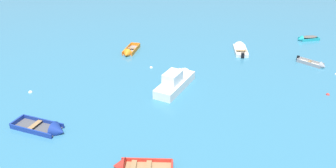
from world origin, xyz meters
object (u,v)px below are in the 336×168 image
at_px(mooring_buoy_outer_edge, 328,95).
at_px(mooring_buoy_midfield, 151,68).
at_px(rowboat_deep_blue_near_right, 50,130).
at_px(rowboat_grey_cluster_outer, 316,65).
at_px(motor_launch_white_back_row_right, 177,81).
at_px(mooring_buoy_trailing, 31,92).
at_px(rowboat_orange_midfield_right, 129,52).
at_px(mooring_buoy_between_boats_left, 336,74).
at_px(rowboat_turquoise_foreground_center, 306,38).
at_px(rowboat_red_center, 130,167).
at_px(rowboat_white_far_back, 239,48).

xyz_separation_m(mooring_buoy_outer_edge, mooring_buoy_midfield, (-16.28, 5.82, 0.00)).
distance_m(rowboat_deep_blue_near_right, rowboat_grey_cluster_outer, 27.55).
distance_m(motor_launch_white_back_row_right, mooring_buoy_trailing, 13.50).
relative_size(rowboat_orange_midfield_right, mooring_buoy_between_boats_left, 14.93).
relative_size(rowboat_orange_midfield_right, mooring_buoy_outer_edge, 13.50).
xyz_separation_m(mooring_buoy_trailing, mooring_buoy_outer_edge, (26.98, -0.18, 0.00)).
xyz_separation_m(rowboat_grey_cluster_outer, rowboat_turquoise_foreground_center, (2.50, 8.77, 0.10)).
relative_size(rowboat_grey_cluster_outer, mooring_buoy_outer_edge, 9.16).
bearing_deg(mooring_buoy_between_boats_left, mooring_buoy_outer_edge, -124.25).
bearing_deg(rowboat_orange_midfield_right, mooring_buoy_midfield, -54.30).
distance_m(mooring_buoy_outer_edge, mooring_buoy_between_boats_left, 5.23).
bearing_deg(rowboat_deep_blue_near_right, rowboat_grey_cluster_outer, 26.19).
bearing_deg(rowboat_red_center, mooring_buoy_trailing, 137.04).
height_order(rowboat_red_center, rowboat_white_far_back, rowboat_white_far_back).
distance_m(rowboat_orange_midfield_right, mooring_buoy_between_boats_left, 22.85).
distance_m(mooring_buoy_trailing, mooring_buoy_outer_edge, 26.98).
xyz_separation_m(rowboat_white_far_back, mooring_buoy_trailing, (-21.48, -11.56, -0.19)).
xyz_separation_m(rowboat_red_center, rowboat_white_far_back, (11.17, 21.16, 0.03)).
bearing_deg(rowboat_orange_midfield_right, rowboat_turquoise_foreground_center, 12.76).
relative_size(motor_launch_white_back_row_right, mooring_buoy_trailing, 17.33).
relative_size(rowboat_orange_midfield_right, rowboat_grey_cluster_outer, 1.47).
xyz_separation_m(motor_launch_white_back_row_right, rowboat_red_center, (-3.11, -10.92, -0.45)).
bearing_deg(rowboat_red_center, rowboat_orange_midfield_right, 97.50).
bearing_deg(mooring_buoy_outer_edge, rowboat_grey_cluster_outer, 74.55).
bearing_deg(mooring_buoy_midfield, rowboat_deep_blue_near_right, -120.04).
bearing_deg(rowboat_deep_blue_near_right, rowboat_orange_midfield_right, 76.57).
relative_size(rowboat_orange_midfield_right, rowboat_red_center, 1.13).
height_order(rowboat_deep_blue_near_right, mooring_buoy_between_boats_left, rowboat_deep_blue_near_right).
xyz_separation_m(mooring_buoy_trailing, mooring_buoy_between_boats_left, (29.92, 4.14, 0.00)).
bearing_deg(rowboat_turquoise_foreground_center, motor_launch_white_back_row_right, -142.40).
bearing_deg(rowboat_red_center, mooring_buoy_midfield, 88.53).
distance_m(rowboat_white_far_back, mooring_buoy_midfield, 12.29).
height_order(rowboat_white_far_back, mooring_buoy_outer_edge, rowboat_white_far_back).
bearing_deg(mooring_buoy_trailing, rowboat_grey_cluster_outer, 12.31).
bearing_deg(motor_launch_white_back_row_right, rowboat_deep_blue_near_right, -142.51).
bearing_deg(rowboat_turquoise_foreground_center, mooring_buoy_midfield, -155.41).
bearing_deg(mooring_buoy_midfield, mooring_buoy_outer_edge, -19.68).
relative_size(rowboat_red_center, rowboat_deep_blue_near_right, 0.82).
xyz_separation_m(rowboat_deep_blue_near_right, rowboat_turquoise_foreground_center, (27.22, 20.93, 0.09)).
xyz_separation_m(mooring_buoy_trailing, mooring_buoy_midfield, (10.71, 5.64, 0.00)).
xyz_separation_m(rowboat_grey_cluster_outer, mooring_buoy_trailing, (-28.77, -6.28, -0.17)).
xyz_separation_m(rowboat_orange_midfield_right, mooring_buoy_between_boats_left, (22.15, -5.59, -0.21)).
xyz_separation_m(rowboat_turquoise_foreground_center, mooring_buoy_between_boats_left, (-1.34, -10.91, -0.27)).
relative_size(rowboat_red_center, mooring_buoy_outer_edge, 11.96).
relative_size(rowboat_grey_cluster_outer, mooring_buoy_midfield, 8.61).
bearing_deg(rowboat_red_center, mooring_buoy_between_boats_left, 35.04).
xyz_separation_m(rowboat_red_center, rowboat_grey_cluster_outer, (18.45, 15.89, 0.01)).
bearing_deg(rowboat_turquoise_foreground_center, rowboat_orange_midfield_right, -167.24).
relative_size(rowboat_grey_cluster_outer, mooring_buoy_trailing, 8.03).
height_order(rowboat_deep_blue_near_right, rowboat_white_far_back, rowboat_white_far_back).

